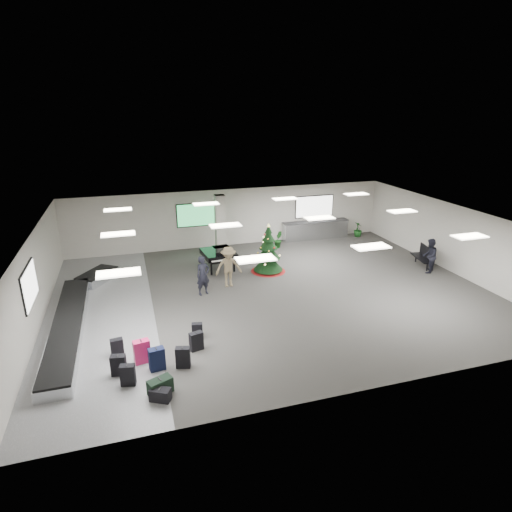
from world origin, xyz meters
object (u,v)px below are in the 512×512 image
object	(u,v)px
traveler_a	(203,275)
bench	(424,255)
potted_plant_right	(358,229)
traveler_b	(229,267)
potted_plant_left	(278,239)
grand_piano	(219,254)
christmas_tree	(268,255)
service_counter	(315,230)
traveler_bench	(429,256)
baggage_carousel	(75,314)
pink_suitcase	(142,352)

from	to	relation	value
traveler_a	bench	bearing A→B (deg)	-18.61
bench	potted_plant_right	size ratio (longest dim) A/B	1.85
traveler_b	potted_plant_left	distance (m)	5.97
grand_piano	potted_plant_right	size ratio (longest dim) A/B	2.22
christmas_tree	potted_plant_right	distance (m)	8.04
service_counter	bench	distance (m)	6.63
service_counter	traveler_bench	size ratio (longest dim) A/B	2.44
baggage_carousel	potted_plant_left	size ratio (longest dim) A/B	10.51
bench	traveler_a	bearing A→B (deg)	-166.65
traveler_a	baggage_carousel	bearing A→B (deg)	170.25
traveler_a	traveler_b	distance (m)	1.33
service_counter	potted_plant_left	size ratio (longest dim) A/B	4.39
christmas_tree	traveler_b	size ratio (longest dim) A/B	1.31
baggage_carousel	christmas_tree	size ratio (longest dim) A/B	4.07
potted_plant_right	traveler_bench	bearing A→B (deg)	-88.23
pink_suitcase	potted_plant_right	bearing A→B (deg)	26.98
pink_suitcase	christmas_tree	world-z (taller)	christmas_tree
grand_piano	pink_suitcase	bearing A→B (deg)	-124.16
potted_plant_left	bench	bearing A→B (deg)	-39.76
traveler_b	pink_suitcase	bearing A→B (deg)	-128.92
traveler_bench	potted_plant_right	world-z (taller)	traveler_bench
traveler_bench	potted_plant_left	xyz separation A→B (m)	(-5.55, 5.67, -0.37)
traveler_a	potted_plant_left	distance (m)	7.18
service_counter	grand_piano	distance (m)	7.33
traveler_a	traveler_bench	xyz separation A→B (m)	(10.69, -0.68, -0.01)
pink_suitcase	christmas_tree	bearing A→B (deg)	34.71
service_counter	bench	bearing A→B (deg)	-61.21
pink_suitcase	traveler_b	bearing A→B (deg)	41.29
potted_plant_left	baggage_carousel	bearing A→B (deg)	-150.14
pink_suitcase	service_counter	bearing A→B (deg)	34.25
potted_plant_right	pink_suitcase	bearing A→B (deg)	-142.85
service_counter	traveler_b	xyz separation A→B (m)	(-6.62, -5.39, 0.36)
pink_suitcase	grand_piano	bearing A→B (deg)	50.54
traveler_bench	potted_plant_right	size ratio (longest dim) A/B	1.87
service_counter	potted_plant_left	world-z (taller)	service_counter
baggage_carousel	christmas_tree	distance (m)	8.85
baggage_carousel	potted_plant_left	xyz separation A→B (m)	(10.14, 5.82, 0.25)
christmas_tree	grand_piano	world-z (taller)	christmas_tree
potted_plant_left	traveler_a	bearing A→B (deg)	-135.80
christmas_tree	traveler_bench	distance (m)	7.62
christmas_tree	traveler_a	bearing A→B (deg)	-153.68
baggage_carousel	traveler_bench	world-z (taller)	traveler_bench
traveler_a	service_counter	bearing A→B (deg)	17.89
service_counter	bench	xyz separation A→B (m)	(3.19, -5.81, 0.01)
service_counter	potted_plant_right	xyz separation A→B (m)	(2.66, -0.34, -0.10)
potted_plant_right	baggage_carousel	bearing A→B (deg)	-157.59
grand_piano	traveler_b	xyz separation A→B (m)	(-0.04, -2.17, 0.15)
traveler_bench	potted_plant_right	xyz separation A→B (m)	(-0.19, 6.24, -0.39)
service_counter	pink_suitcase	world-z (taller)	service_counter
grand_piano	traveler_bench	bearing A→B (deg)	-24.46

